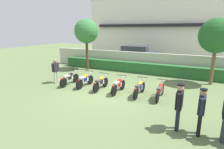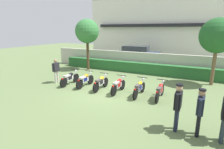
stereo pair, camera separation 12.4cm
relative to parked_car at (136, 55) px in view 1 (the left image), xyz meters
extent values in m
plane|color=#607547|center=(1.58, -10.12, -0.94)|extent=(60.00, 60.00, 0.00)
cube|color=white|center=(1.58, 6.58, 2.76)|extent=(18.92, 6.00, 7.40)
cube|color=black|center=(1.58, 3.33, 3.13)|extent=(15.90, 0.50, 0.36)
cube|color=#BCB7A8|center=(1.58, -3.57, -0.10)|extent=(17.98, 0.30, 1.66)
cube|color=#28602D|center=(1.58, -4.27, -0.50)|extent=(14.38, 0.70, 0.88)
cube|color=navy|center=(0.05, 0.00, -0.20)|extent=(4.64, 2.23, 1.00)
cube|color=#2D333D|center=(-0.15, -0.01, 0.63)|extent=(2.84, 1.93, 0.65)
cylinder|color=black|center=(1.54, 1.06, -0.60)|extent=(0.70, 0.28, 0.68)
cylinder|color=black|center=(1.70, -0.78, -0.60)|extent=(0.70, 0.28, 0.68)
cylinder|color=black|center=(-1.60, 0.79, -0.60)|extent=(0.70, 0.28, 0.68)
cylinder|color=black|center=(-1.44, -1.05, -0.60)|extent=(0.70, 0.28, 0.68)
cylinder|color=#4C3823|center=(-2.92, -5.13, 0.42)|extent=(0.23, 0.23, 2.71)
sphere|color=#387A3D|center=(-2.92, -5.13, 2.51)|extent=(2.11, 2.11, 2.11)
cylinder|color=brown|center=(7.08, -5.39, 0.29)|extent=(0.22, 0.22, 2.45)
sphere|color=#235B28|center=(7.08, -5.39, 2.28)|extent=(2.21, 2.21, 2.21)
cylinder|color=black|center=(-1.38, -8.94, -0.63)|extent=(0.10, 0.61, 0.61)
cylinder|color=black|center=(-1.35, -10.24, -0.63)|extent=(0.10, 0.61, 0.61)
cube|color=silver|center=(-1.36, -9.64, -0.48)|extent=(0.21, 0.60, 0.22)
ellipsoid|color=black|center=(-1.36, -9.47, -0.25)|extent=(0.23, 0.44, 0.22)
cube|color=beige|center=(-1.36, -9.87, -0.27)|extent=(0.21, 0.52, 0.10)
cube|color=red|center=(-1.35, -10.34, -0.35)|extent=(0.10, 0.08, 0.08)
cylinder|color=silver|center=(-1.37, -9.03, -0.31)|extent=(0.05, 0.23, 0.65)
cylinder|color=black|center=(-1.37, -9.12, 0.01)|extent=(0.60, 0.05, 0.04)
sphere|color=silver|center=(-1.38, -8.92, -0.13)|extent=(0.14, 0.14, 0.14)
cylinder|color=silver|center=(-1.48, -9.89, -0.61)|extent=(0.08, 0.55, 0.07)
cube|color=black|center=(-1.36, -9.69, -0.43)|extent=(0.25, 0.36, 0.20)
cylinder|color=black|center=(-0.21, -8.87, -0.63)|extent=(0.09, 0.61, 0.61)
cylinder|color=black|center=(-0.21, -10.09, -0.63)|extent=(0.09, 0.61, 0.61)
cube|color=silver|center=(-0.21, -9.53, -0.48)|extent=(0.20, 0.60, 0.22)
ellipsoid|color=orange|center=(-0.21, -9.36, -0.25)|extent=(0.22, 0.44, 0.22)
cube|color=beige|center=(-0.21, -9.76, -0.27)|extent=(0.20, 0.52, 0.10)
cube|color=red|center=(-0.21, -10.19, -0.35)|extent=(0.10, 0.08, 0.08)
cylinder|color=silver|center=(-0.21, -8.96, -0.31)|extent=(0.05, 0.23, 0.65)
cylinder|color=black|center=(-0.21, -9.05, 0.01)|extent=(0.60, 0.04, 0.04)
sphere|color=silver|center=(-0.21, -8.85, -0.13)|extent=(0.14, 0.14, 0.14)
cylinder|color=silver|center=(-0.33, -9.78, -0.61)|extent=(0.07, 0.55, 0.07)
cube|color=navy|center=(-0.21, -9.58, -0.43)|extent=(0.24, 0.36, 0.20)
cylinder|color=black|center=(0.97, -8.94, -0.63)|extent=(0.10, 0.61, 0.61)
cylinder|color=black|center=(1.00, -10.14, -0.63)|extent=(0.10, 0.61, 0.61)
cube|color=silver|center=(0.99, -9.59, -0.48)|extent=(0.21, 0.60, 0.22)
ellipsoid|color=yellow|center=(0.99, -9.42, -0.25)|extent=(0.23, 0.45, 0.22)
cube|color=#4C4742|center=(1.00, -9.82, -0.27)|extent=(0.21, 0.52, 0.10)
cube|color=red|center=(1.01, -10.24, -0.35)|extent=(0.10, 0.08, 0.08)
cylinder|color=silver|center=(0.98, -9.03, -0.31)|extent=(0.06, 0.23, 0.65)
cylinder|color=black|center=(0.98, -9.12, 0.01)|extent=(0.60, 0.05, 0.04)
sphere|color=silver|center=(0.97, -8.92, -0.13)|extent=(0.14, 0.14, 0.14)
cylinder|color=silver|center=(0.88, -9.84, -0.61)|extent=(0.08, 0.55, 0.07)
cube|color=black|center=(0.99, -9.64, -0.43)|extent=(0.25, 0.37, 0.20)
cylinder|color=black|center=(2.18, -8.96, -0.63)|extent=(0.09, 0.61, 0.61)
cylinder|color=black|center=(2.18, -10.17, -0.63)|extent=(0.09, 0.61, 0.61)
cube|color=silver|center=(2.18, -9.62, -0.48)|extent=(0.20, 0.60, 0.22)
ellipsoid|color=red|center=(2.18, -9.45, -0.25)|extent=(0.22, 0.44, 0.22)
cube|color=#B2ADA3|center=(2.18, -9.85, -0.27)|extent=(0.20, 0.52, 0.10)
cube|color=red|center=(2.17, -10.27, -0.35)|extent=(0.10, 0.08, 0.08)
cylinder|color=silver|center=(2.18, -9.05, -0.31)|extent=(0.05, 0.23, 0.65)
cylinder|color=black|center=(2.18, -9.14, 0.01)|extent=(0.60, 0.04, 0.04)
sphere|color=silver|center=(2.18, -8.94, -0.13)|extent=(0.14, 0.14, 0.14)
cylinder|color=silver|center=(2.06, -9.87, -0.61)|extent=(0.07, 0.55, 0.07)
cube|color=#A51414|center=(2.18, -9.67, -0.43)|extent=(0.24, 0.36, 0.20)
cylinder|color=black|center=(3.43, -8.85, -0.63)|extent=(0.09, 0.61, 0.61)
cylinder|color=black|center=(3.43, -10.16, -0.63)|extent=(0.09, 0.61, 0.61)
cube|color=silver|center=(3.43, -9.55, -0.48)|extent=(0.20, 0.60, 0.22)
ellipsoid|color=yellow|center=(3.43, -9.38, -0.25)|extent=(0.22, 0.44, 0.22)
cube|color=#4C4742|center=(3.43, -9.78, -0.27)|extent=(0.20, 0.52, 0.10)
cube|color=red|center=(3.43, -10.26, -0.35)|extent=(0.10, 0.08, 0.08)
cylinder|color=silver|center=(3.43, -8.94, -0.31)|extent=(0.05, 0.23, 0.65)
cylinder|color=black|center=(3.43, -9.03, 0.01)|extent=(0.60, 0.04, 0.04)
sphere|color=silver|center=(3.43, -8.83, -0.13)|extent=(0.14, 0.14, 0.14)
cylinder|color=silver|center=(3.31, -9.80, -0.61)|extent=(0.07, 0.55, 0.07)
cube|color=navy|center=(3.43, -9.60, -0.43)|extent=(0.24, 0.36, 0.20)
cylinder|color=black|center=(4.54, -8.81, -0.64)|extent=(0.09, 0.60, 0.60)
cylinder|color=black|center=(4.55, -10.08, -0.64)|extent=(0.09, 0.60, 0.60)
cube|color=silver|center=(4.55, -9.49, -0.49)|extent=(0.20, 0.60, 0.22)
ellipsoid|color=red|center=(4.55, -9.32, -0.26)|extent=(0.22, 0.44, 0.22)
cube|color=#4C4742|center=(4.55, -9.72, -0.28)|extent=(0.20, 0.52, 0.10)
cube|color=red|center=(4.55, -10.18, -0.36)|extent=(0.10, 0.08, 0.08)
cylinder|color=silver|center=(4.54, -8.90, -0.32)|extent=(0.05, 0.23, 0.65)
cylinder|color=black|center=(4.54, -8.99, 0.00)|extent=(0.60, 0.04, 0.04)
sphere|color=silver|center=(4.54, -8.79, -0.14)|extent=(0.14, 0.14, 0.14)
cylinder|color=silver|center=(4.43, -9.74, -0.62)|extent=(0.07, 0.55, 0.07)
cube|color=#A51414|center=(4.55, -9.54, -0.44)|extent=(0.24, 0.36, 0.20)
cylinder|color=beige|center=(-2.46, -9.56, -0.53)|extent=(0.13, 0.13, 0.82)
cylinder|color=beige|center=(-2.46, -9.77, -0.53)|extent=(0.13, 0.13, 0.82)
cube|color=#232328|center=(-2.46, -9.67, 0.17)|extent=(0.22, 0.48, 0.58)
cylinder|color=#232328|center=(-2.46, -9.38, 0.19)|extent=(0.09, 0.09, 0.55)
cylinder|color=#232328|center=(-2.46, -9.95, 0.19)|extent=(0.09, 0.09, 0.55)
sphere|color=#9E7556|center=(-2.46, -9.67, 0.60)|extent=(0.22, 0.22, 0.22)
cylinder|color=black|center=(5.75, -12.40, -0.50)|extent=(0.13, 0.13, 0.86)
cylinder|color=black|center=(5.75, -12.17, -0.50)|extent=(0.13, 0.13, 0.86)
cube|color=black|center=(5.75, -12.28, 0.23)|extent=(0.23, 0.51, 0.61)
cylinder|color=black|center=(5.74, -12.58, 0.25)|extent=(0.09, 0.09, 0.58)
cylinder|color=black|center=(5.75, -11.98, 0.25)|extent=(0.09, 0.09, 0.58)
sphere|color=tan|center=(5.75, -12.28, 0.68)|extent=(0.23, 0.23, 0.23)
cylinder|color=black|center=(5.75, -12.28, 0.80)|extent=(0.25, 0.25, 0.04)
cylinder|color=black|center=(6.46, -12.40, -0.52)|extent=(0.13, 0.13, 0.83)
cylinder|color=black|center=(6.47, -12.19, -0.52)|extent=(0.13, 0.13, 0.83)
cube|color=black|center=(6.47, -12.29, 0.19)|extent=(0.24, 0.49, 0.59)
cylinder|color=black|center=(6.46, -12.59, 0.20)|extent=(0.09, 0.09, 0.56)
cylinder|color=black|center=(6.48, -12.00, 0.20)|extent=(0.09, 0.09, 0.56)
sphere|color=#9E7556|center=(6.47, -12.29, 0.62)|extent=(0.22, 0.22, 0.22)
cylinder|color=black|center=(6.47, -12.29, 0.74)|extent=(0.24, 0.24, 0.04)
cylinder|color=#28333D|center=(7.18, -12.46, -0.50)|extent=(0.13, 0.13, 0.87)
cylinder|color=#28333D|center=(7.19, -12.23, -0.50)|extent=(0.13, 0.13, 0.87)
camera|label=1|loc=(6.21, -18.66, 2.65)|focal=28.79mm
camera|label=2|loc=(6.32, -18.61, 2.65)|focal=28.79mm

